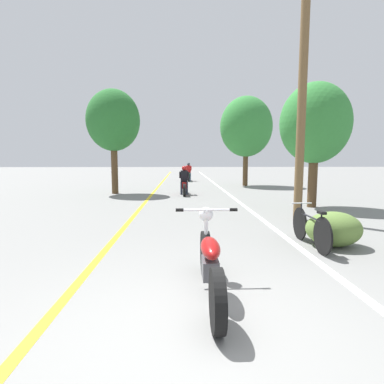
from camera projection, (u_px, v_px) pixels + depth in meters
ground_plane at (204, 334)px, 3.01m from camera, size 120.00×120.00×0.00m
lane_stripe_center at (154, 192)px, 15.67m from camera, size 0.14×48.00×0.01m
lane_stripe_edge at (226, 192)px, 15.80m from camera, size 0.14×48.00×0.01m
utility_pole at (303, 83)px, 8.27m from camera, size 1.10×0.24×7.49m
roadside_tree_right_near at (315, 124)px, 10.58m from camera, size 2.47×2.22×4.42m
roadside_tree_right_far at (246, 127)px, 19.03m from camera, size 3.31×2.98×5.68m
roadside_tree_left at (113, 121)px, 14.68m from camera, size 2.61×2.35×5.13m
roadside_bush at (334, 229)px, 6.00m from camera, size 1.10×0.88×0.70m
motorcycle_foreground at (210, 262)px, 3.82m from camera, size 0.89×2.20×1.05m
motorcycle_rider_lead at (184, 184)px, 14.62m from camera, size 0.50×2.07×1.40m
motorcycle_rider_far at (189, 174)px, 23.39m from camera, size 0.50×2.11×1.44m
bicycle_parked at (310, 228)px, 5.97m from camera, size 0.44×1.77×0.82m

